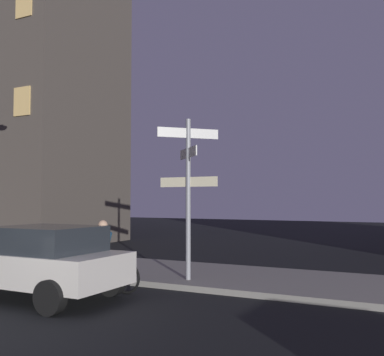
# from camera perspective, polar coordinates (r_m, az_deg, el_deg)

# --- Properties ---
(sidewalk_kerb) EXTENTS (40.00, 3.50, 0.14)m
(sidewalk_kerb) POSITION_cam_1_polar(r_m,az_deg,el_deg) (12.51, -2.19, -12.03)
(sidewalk_kerb) COLOR gray
(sidewalk_kerb) RESTS_ON ground_plane
(signpost) EXTENTS (1.56, 1.13, 3.93)m
(signpost) POSITION_cam_1_polar(r_m,az_deg,el_deg) (10.95, -0.49, -0.69)
(signpost) COLOR gray
(signpost) RESTS_ON sidewalk_kerb
(car_side_parked) EXTENTS (3.91, 2.02, 1.52)m
(car_side_parked) POSITION_cam_1_polar(r_m,az_deg,el_deg) (10.07, -18.88, -9.88)
(car_side_parked) COLOR beige
(car_side_parked) RESTS_ON ground_plane
(cyclist) EXTENTS (1.82, 0.32, 1.61)m
(cyclist) POSITION_cam_1_polar(r_m,az_deg,el_deg) (10.51, -11.14, -10.02)
(cyclist) COLOR black
(cyclist) RESTS_ON ground_plane
(building_left_block) EXTENTS (11.43, 6.25, 15.43)m
(building_left_block) POSITION_cam_1_polar(r_m,az_deg,el_deg) (25.67, -22.59, 10.10)
(building_left_block) COLOR #4C443D
(building_left_block) RESTS_ON ground_plane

